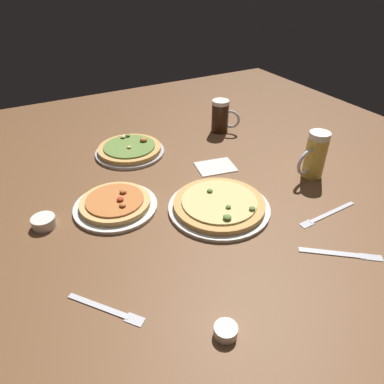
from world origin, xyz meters
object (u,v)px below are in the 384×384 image
Objects in this scene: beer_mug_dark at (315,156)px; napkin_folded at (216,166)px; fork_left at (107,309)px; pizza_plate_near at (219,205)px; pizza_plate_far at (130,150)px; pizza_plate_side at (115,204)px; fork_spare at (327,214)px; beer_mug_amber at (221,116)px; knife_right at (341,254)px; ramekin_butter at (44,222)px; ramekin_sauce at (226,331)px.

beer_mug_dark is 0.37m from napkin_folded.
fork_left is (-0.57, -0.44, -0.00)m from napkin_folded.
pizza_plate_near is 0.48m from fork_left.
pizza_plate_far reaches higher than pizza_plate_side.
pizza_plate_far is (-0.12, 0.51, 0.00)m from pizza_plate_near.
napkin_folded is at bearing 109.53° from fork_spare.
fork_left is (-0.77, -0.72, -0.07)m from beer_mug_amber.
pizza_plate_near reaches higher than knife_right.
ramekin_butter is at bearing 160.36° from pizza_plate_near.
pizza_plate_side is 1.54× the size of beer_mug_dark.
ramekin_butter reaches higher than knife_right.
beer_mug_amber reaches higher than pizza_plate_far.
ramekin_sauce is at bearing -147.76° from beer_mug_dark.
pizza_plate_side is 5.20× the size of ramekin_sauce.
fork_left is at bearing -154.83° from pizza_plate_near.
pizza_plate_side reaches higher than ramekin_sauce.
ramekin_butter is (-0.22, 0.02, 0.00)m from pizza_plate_side.
fork_left is at bearing -142.26° from napkin_folded.
fork_left is 0.72× the size of fork_spare.
beer_mug_amber reaches higher than pizza_plate_side.
ramekin_butter is 0.87m from knife_right.
pizza_plate_far is at bearing 62.64° from pizza_plate_side.
pizza_plate_side is 1.59× the size of fork_left.
pizza_plate_far is 0.90m from knife_right.
knife_right is at bearing -61.25° from pizza_plate_near.
ramekin_butter is (-0.40, -0.32, -0.00)m from pizza_plate_far.
ramekin_butter reaches higher than ramekin_sauce.
beer_mug_dark is at bearing -12.64° from pizza_plate_side.
beer_mug_amber is at bearing 21.30° from ramekin_butter.
pizza_plate_side is 0.56m from ramekin_sauce.
pizza_plate_near is 0.54m from ramekin_butter.
beer_mug_amber reaches higher than napkin_folded.
beer_mug_dark is 0.76m from ramekin_sauce.
fork_spare is (0.52, 0.20, -0.01)m from ramekin_sauce.
pizza_plate_far is 0.45m from beer_mug_amber.
knife_right is at bearing -11.90° from fork_left.
fork_left is at bearing -114.31° from pizza_plate_far.
pizza_plate_side is 0.40m from fork_left.
pizza_plate_far is at bearing 103.03° from pizza_plate_near.
beer_mug_dark is 1.19× the size of beer_mug_amber.
pizza_plate_side is 1.15× the size of fork_spare.
pizza_plate_near reaches higher than fork_spare.
beer_mug_amber is 2.07× the size of ramekin_butter.
beer_mug_dark is (0.53, -0.50, 0.07)m from pizza_plate_far.
beer_mug_amber is 0.91m from ramekin_butter.
pizza_plate_side is at bearing 68.58° from fork_left.
ramekin_sauce is (-0.56, -0.91, -0.06)m from beer_mug_amber.
beer_mug_amber is at bearing 98.87° from beer_mug_dark.
ramekin_sauce is 0.28m from fork_left.
pizza_plate_far is at bearing 136.68° from beer_mug_dark.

